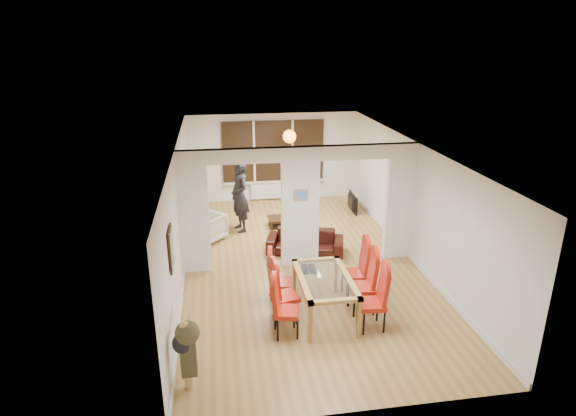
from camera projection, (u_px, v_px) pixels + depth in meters
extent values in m
cube|color=#A27C41|center=(300.00, 263.00, 10.57)|extent=(5.00, 9.00, 0.01)
cube|color=white|center=(300.00, 207.00, 10.14)|extent=(5.00, 0.18, 2.60)
cube|color=black|center=(273.00, 151.00, 14.20)|extent=(3.00, 0.08, 1.80)
cube|color=white|center=(274.00, 190.00, 14.57)|extent=(1.40, 0.08, 0.50)
sphere|color=orange|center=(289.00, 136.00, 12.96)|extent=(0.36, 0.36, 0.36)
cube|color=gray|center=(171.00, 248.00, 7.44)|extent=(0.04, 0.52, 0.67)
cube|color=#4C8CD8|center=(301.00, 195.00, 9.94)|extent=(0.30, 0.03, 0.25)
imported|color=black|center=(305.00, 242.00, 11.02)|extent=(1.86, 1.12, 0.51)
imported|color=beige|center=(207.00, 227.00, 11.64)|extent=(1.04, 1.04, 0.68)
imported|color=black|center=(240.00, 196.00, 12.05)|extent=(0.78, 0.63, 1.85)
imported|color=black|center=(350.00, 202.00, 13.64)|extent=(0.88, 0.14, 0.51)
cylinder|color=#143F19|center=(295.00, 211.00, 12.58)|extent=(0.07, 0.07, 0.27)
imported|color=black|center=(285.00, 216.00, 12.56)|extent=(0.21, 0.21, 0.05)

